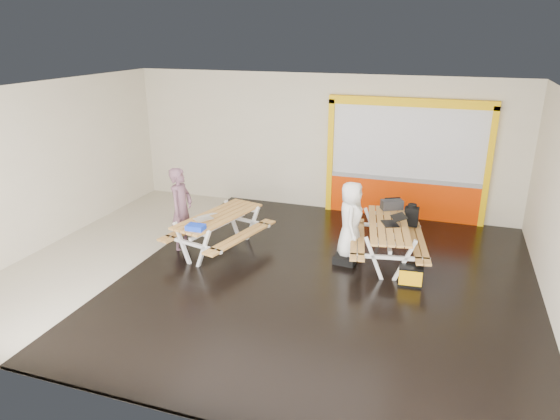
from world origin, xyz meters
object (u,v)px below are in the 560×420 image
(blue_pouch, at_px, (196,227))
(fluke_bag, at_px, (410,276))
(backpack, at_px, (411,215))
(person_left, at_px, (181,210))
(dark_case, at_px, (345,260))
(person_right, at_px, (351,220))
(picnic_table_left, at_px, (219,224))
(picnic_table_right, at_px, (388,233))
(laptop_left, at_px, (205,217))
(laptop_right, at_px, (393,221))
(toolbox, at_px, (392,204))

(blue_pouch, distance_m, fluke_bag, 4.14)
(backpack, distance_m, fluke_bag, 1.84)
(fluke_bag, bearing_deg, person_left, 177.73)
(dark_case, xyz_separation_m, fluke_bag, (1.32, -0.51, 0.10))
(person_right, distance_m, backpack, 1.49)
(blue_pouch, height_order, backpack, backpack)
(picnic_table_left, distance_m, fluke_bag, 4.01)
(picnic_table_right, xyz_separation_m, fluke_bag, (0.56, -0.89, -0.43))
(laptop_left, height_order, blue_pouch, laptop_left)
(laptop_right, height_order, toolbox, toolbox)
(toolbox, relative_size, fluke_bag, 1.11)
(person_right, height_order, laptop_left, person_right)
(picnic_table_right, xyz_separation_m, toolbox, (-0.05, 0.90, 0.31))
(picnic_table_left, bearing_deg, backpack, 21.41)
(dark_case, bearing_deg, person_left, -174.80)
(person_right, xyz_separation_m, toolbox, (0.68, 1.03, 0.07))
(dark_case, bearing_deg, laptop_left, -168.31)
(toolbox, distance_m, fluke_bag, 2.03)
(person_left, relative_size, blue_pouch, 5.36)
(person_right, xyz_separation_m, laptop_left, (-2.83, -0.84, 0.01))
(laptop_left, xyz_separation_m, backpack, (3.94, 1.82, -0.12))
(picnic_table_right, distance_m, laptop_right, 0.28)
(laptop_right, xyz_separation_m, dark_case, (-0.85, -0.40, -0.79))
(picnic_table_left, height_order, backpack, backpack)
(picnic_table_right, relative_size, fluke_bag, 5.24)
(laptop_right, bearing_deg, picnic_table_right, -170.35)
(person_left, distance_m, person_right, 3.55)
(laptop_left, relative_size, backpack, 1.09)
(person_right, height_order, dark_case, person_right)
(person_left, distance_m, blue_pouch, 1.10)
(picnic_table_left, height_order, person_right, person_right)
(blue_pouch, bearing_deg, toolbox, 35.07)
(person_right, xyz_separation_m, laptop_right, (0.82, 0.14, 0.02))
(laptop_right, bearing_deg, toolbox, 98.84)
(backpack, bearing_deg, toolbox, 173.55)
(laptop_left, distance_m, backpack, 4.34)
(picnic_table_left, bearing_deg, toolbox, 24.53)
(dark_case, relative_size, fluke_bag, 0.94)
(person_left, bearing_deg, laptop_right, -81.35)
(dark_case, bearing_deg, toolbox, 60.98)
(laptop_left, height_order, toolbox, toolbox)
(picnic_table_right, distance_m, blue_pouch, 3.80)
(backpack, xyz_separation_m, dark_case, (-1.15, -1.24, -0.66))
(laptop_right, bearing_deg, backpack, 70.88)
(laptop_left, relative_size, toolbox, 1.03)
(blue_pouch, bearing_deg, dark_case, 22.39)
(picnic_table_left, distance_m, blue_pouch, 0.91)
(picnic_table_right, height_order, laptop_right, laptop_right)
(laptop_left, xyz_separation_m, toolbox, (3.51, 1.87, 0.05))
(picnic_table_left, relative_size, laptop_left, 4.67)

